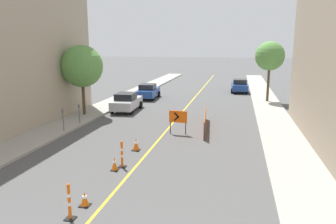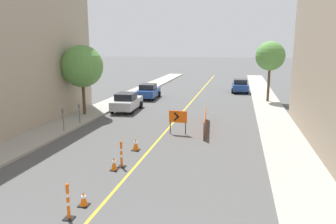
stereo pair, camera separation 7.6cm
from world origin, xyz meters
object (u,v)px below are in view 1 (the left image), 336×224
traffic_cone_third (115,164)px  parking_meter_far_curb (79,110)px  traffic_cone_fourth (136,144)px  parked_car_curb_near (127,102)px  street_tree_left_near (82,66)px  delineator_post_rear (122,156)px  parked_car_curb_far (239,86)px  street_tree_right_near (270,56)px  traffic_cone_second (85,199)px  parking_meter_near_curb (63,115)px  arrow_barricade_primary (178,118)px  delineator_post_front (69,204)px  parked_car_curb_mid (148,91)px

traffic_cone_third → parking_meter_far_curb: bearing=126.3°
traffic_cone_fourth → parked_car_curb_near: bearing=111.8°
street_tree_left_near → delineator_post_rear: bearing=-55.7°
parked_car_curb_far → street_tree_left_near: (-12.25, -16.58, 3.19)m
delineator_post_rear → street_tree_right_near: (8.09, 19.75, 4.02)m
traffic_cone_second → parking_meter_near_curb: size_ratio=0.36×
parked_car_curb_near → street_tree_left_near: 4.96m
parked_car_curb_far → parking_meter_near_curb: parking_meter_near_curb is taller
traffic_cone_third → street_tree_right_near: 22.25m
parked_car_curb_near → street_tree_left_near: (-2.66, -2.71, 3.19)m
traffic_cone_third → arrow_barricade_primary: (1.71, 6.74, 0.78)m
arrow_barricade_primary → street_tree_left_near: street_tree_left_near is taller
traffic_cone_third → delineator_post_front: 4.37m
parked_car_curb_mid → parking_meter_far_curb: 12.56m
parking_meter_near_curb → street_tree_right_near: size_ratio=0.25×
parking_meter_near_curb → street_tree_right_near: 20.58m
arrow_barricade_primary → parked_car_curb_mid: (-5.68, 13.31, -0.28)m
parked_car_curb_near → parked_car_curb_mid: (0.05, 6.80, 0.00)m
parked_car_curb_mid → parking_meter_far_curb: size_ratio=3.15×
arrow_barricade_primary → parking_meter_far_curb: parking_meter_far_curb is taller
traffic_cone_third → traffic_cone_fourth: traffic_cone_fourth is taller
parking_meter_far_curb → street_tree_left_near: bearing=110.4°
parked_car_curb_near → parking_meter_near_curb: parking_meter_near_curb is taller
parked_car_curb_mid → delineator_post_rear: bearing=-81.0°
traffic_cone_second → arrow_barricade_primary: arrow_barricade_primary is taller
traffic_cone_fourth → street_tree_left_near: street_tree_left_near is taller
traffic_cone_second → parking_meter_near_curb: parking_meter_near_curb is taller
traffic_cone_second → traffic_cone_fourth: (-0.11, 6.41, 0.07)m
parked_car_curb_far → delineator_post_rear: bearing=-104.4°
traffic_cone_third → parking_meter_far_curb: parking_meter_far_curb is taller
traffic_cone_second → street_tree_left_near: (-6.88, 13.97, 3.73)m
delineator_post_rear → parked_car_curb_near: bearing=108.2°
traffic_cone_third → parked_car_curb_mid: size_ratio=0.14×
parked_car_curb_mid → arrow_barricade_primary: bearing=-69.9°
traffic_cone_fourth → parked_car_curb_far: (5.49, 24.14, 0.47)m
delineator_post_rear → parked_car_curb_mid: parked_car_curb_mid is taller
arrow_barricade_primary → traffic_cone_third: bearing=-98.8°
parked_car_curb_near → parked_car_curb_far: same height
parked_car_curb_near → arrow_barricade_primary: bearing=-51.8°
parked_car_curb_near → street_tree_left_near: size_ratio=0.80×
traffic_cone_second → traffic_cone_third: (-0.20, 3.42, 0.05)m
parking_meter_near_curb → delineator_post_front: bearing=-59.6°
arrow_barricade_primary → parking_meter_near_curb: bearing=-164.1°
delineator_post_front → parked_car_curb_near: size_ratio=0.28×
street_tree_right_near → delineator_post_front: bearing=-108.4°
parking_meter_far_curb → traffic_cone_fourth: bearing=-39.2°
traffic_cone_second → street_tree_right_near: bearing=71.1°
street_tree_left_near → street_tree_right_near: bearing=32.8°
traffic_cone_third → street_tree_left_near: 13.02m
parked_car_curb_far → parking_meter_near_curb: 24.43m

